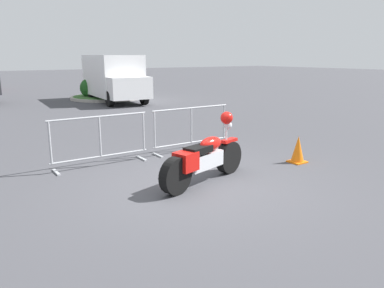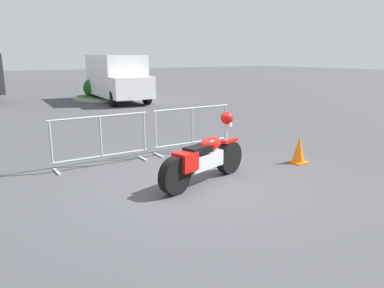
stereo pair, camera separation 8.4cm
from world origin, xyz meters
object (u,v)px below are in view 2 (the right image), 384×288
at_px(crowd_barrier_far, 192,128).
at_px(traffic_cone, 299,150).
at_px(delivery_van, 117,77).
at_px(crowd_barrier_near, 101,140).
at_px(motorcycle, 204,158).

relative_size(crowd_barrier_far, traffic_cone, 3.58).
height_order(crowd_barrier_far, traffic_cone, crowd_barrier_far).
bearing_deg(delivery_van, traffic_cone, -0.56).
bearing_deg(crowd_barrier_near, crowd_barrier_far, 0.00).
height_order(crowd_barrier_near, delivery_van, delivery_van).
height_order(crowd_barrier_near, traffic_cone, crowd_barrier_near).
distance_m(crowd_barrier_near, traffic_cone, 4.25).
height_order(motorcycle, crowd_barrier_far, motorcycle).
bearing_deg(crowd_barrier_far, motorcycle, -118.67).
xyz_separation_m(crowd_barrier_near, crowd_barrier_far, (2.31, 0.00, 0.00)).
relative_size(motorcycle, crowd_barrier_far, 1.02).
distance_m(motorcycle, crowd_barrier_far, 2.41).
relative_size(crowd_barrier_far, delivery_van, 0.41).
distance_m(motorcycle, delivery_van, 13.26).
xyz_separation_m(crowd_barrier_far, traffic_cone, (1.31, -2.19, -0.26)).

